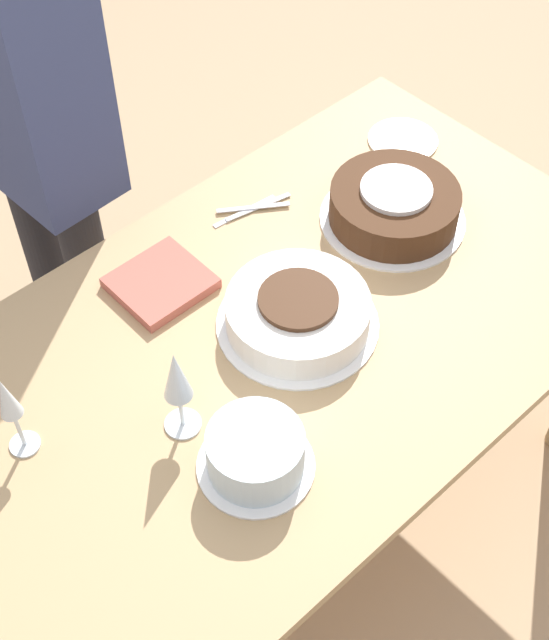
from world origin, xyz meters
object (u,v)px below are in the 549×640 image
(cake_front_chocolate, at_px, (394,205))
(wine_glass_far, at_px, (177,379))
(cake_center_white, at_px, (298,313))
(person_cutting, at_px, (27,110))
(wine_glass_near, at_px, (8,403))
(cake_back_decorated, at_px, (255,453))

(cake_front_chocolate, xyz_separation_m, wine_glass_far, (0.70, 0.11, 0.10))
(cake_center_white, distance_m, person_cutting, 0.78)
(wine_glass_near, xyz_separation_m, wine_glass_far, (-0.24, 0.16, 0.01))
(wine_glass_near, xyz_separation_m, person_cutting, (-0.45, -0.62, 0.05))
(cake_back_decorated, bearing_deg, cake_center_white, -146.37)
(wine_glass_near, bearing_deg, cake_front_chocolate, 176.64)
(cake_center_white, bearing_deg, cake_back_decorated, 33.63)
(cake_back_decorated, distance_m, wine_glass_far, 0.19)
(cake_front_chocolate, xyz_separation_m, cake_back_decorated, (0.66, 0.27, 0.00))
(cake_center_white, relative_size, cake_back_decorated, 1.55)
(person_cutting, bearing_deg, cake_center_white, 6.54)
(wine_glass_far, bearing_deg, cake_back_decorated, 104.18)
(wine_glass_far, relative_size, person_cutting, 0.14)
(cake_front_chocolate, bearing_deg, wine_glass_far, 8.77)
(cake_center_white, bearing_deg, wine_glass_far, 5.27)
(cake_front_chocolate, distance_m, wine_glass_near, 0.95)
(wine_glass_far, xyz_separation_m, person_cutting, (-0.20, -0.79, 0.04))
(cake_front_chocolate, bearing_deg, wine_glass_near, -3.36)
(wine_glass_far, height_order, person_cutting, person_cutting)
(cake_center_white, relative_size, wine_glass_far, 1.55)
(cake_front_chocolate, xyz_separation_m, person_cutting, (0.50, -0.68, 0.14))
(cake_center_white, height_order, wine_glass_far, wine_glass_far)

